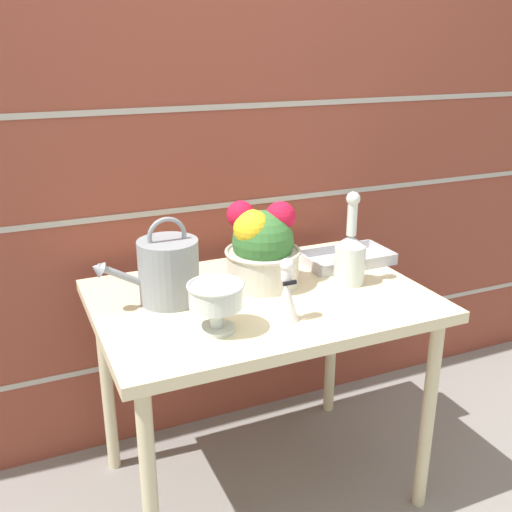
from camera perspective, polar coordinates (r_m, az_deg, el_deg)
name	(u,v)px	position (r m, az deg, el deg)	size (l,w,h in m)	color
ground_plane	(260,483)	(2.31, 0.39, -20.82)	(12.00, 12.00, 0.00)	gray
brick_wall	(207,157)	(2.24, -4.72, 9.42)	(3.60, 0.08, 2.20)	brown
patio_table	(261,317)	(1.94, 0.44, -5.88)	(1.04, 0.73, 0.74)	beige
watering_can	(168,270)	(1.85, -8.41, -1.34)	(0.33, 0.19, 0.27)	gray
crystal_pedestal_bowl	(216,298)	(1.65, -3.85, -4.05)	(0.16, 0.16, 0.14)	silver
flower_planter	(262,247)	(1.95, 0.58, 0.83)	(0.25, 0.25, 0.28)	beige
glass_decanter	(350,254)	(1.99, 8.95, 0.19)	(0.10, 0.10, 0.31)	silver
figurine_vase	(287,295)	(1.71, 2.92, -3.76)	(0.07, 0.07, 0.19)	white
wire_tray	(346,260)	(2.20, 8.61, -0.36)	(0.32, 0.19, 0.04)	#B7B7BC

